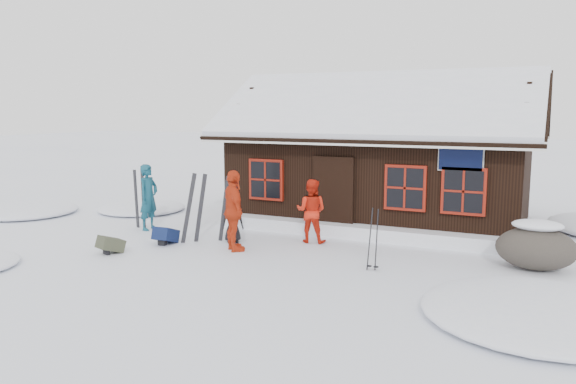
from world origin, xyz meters
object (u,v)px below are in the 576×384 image
object	(u,v)px
skier_orange_right	(234,211)
ski_pair_left	(195,209)
backpack_olive	(111,247)
skier_crouched	(233,221)
skier_orange_left	(311,211)
boulder	(536,247)
backpack_blue	(166,238)
ski_poles	(373,240)
skier_teal	(149,197)

from	to	relation	value
skier_orange_right	ski_pair_left	world-z (taller)	skier_orange_right
backpack_olive	skier_orange_right	bearing A→B (deg)	50.35
skier_orange_right	skier_crouched	distance (m)	0.95
skier_orange_left	boulder	xyz separation A→B (m)	(5.14, -0.24, -0.32)
boulder	backpack_blue	xyz separation A→B (m)	(-8.28, -1.47, -0.32)
skier_orange_right	backpack_blue	world-z (taller)	skier_orange_right
boulder	skier_orange_right	bearing A→B (deg)	-168.38
boulder	ski_poles	world-z (taller)	ski_poles
skier_orange_right	backpack_olive	distance (m)	2.94
ski_poles	skier_teal	bearing A→B (deg)	169.65
skier_orange_left	skier_crouched	world-z (taller)	skier_orange_left
ski_pair_left	ski_poles	distance (m)	4.75
skier_crouched	boulder	distance (m)	6.91
skier_orange_left	backpack_olive	world-z (taller)	skier_orange_left
skier_crouched	skier_teal	bearing A→B (deg)	138.28
skier_orange_left	skier_crouched	xyz separation A→B (m)	(-1.75, -0.85, -0.26)
skier_orange_right	boulder	distance (m)	6.58
skier_crouched	ski_pair_left	size ratio (longest dim) A/B	0.60
ski_pair_left	backpack_blue	world-z (taller)	ski_pair_left
skier_orange_right	ski_poles	bearing A→B (deg)	-139.16
ski_pair_left	boulder	bearing A→B (deg)	-13.74
skier_orange_right	backpack_blue	xyz separation A→B (m)	(-1.86, -0.15, -0.79)
skier_orange_left	backpack_olive	xyz separation A→B (m)	(-3.74, -2.98, -0.65)
boulder	backpack_olive	bearing A→B (deg)	-162.84
backpack_blue	skier_orange_right	bearing A→B (deg)	0.59
skier_orange_left	boulder	world-z (taller)	skier_orange_left
skier_teal	boulder	distance (m)	9.77
boulder	ski_pair_left	xyz separation A→B (m)	(-7.74, -1.00, 0.38)
skier_teal	backpack_olive	distance (m)	2.73
skier_crouched	skier_orange_right	bearing A→B (deg)	-92.28
skier_orange_right	ski_pair_left	distance (m)	1.36
ski_poles	backpack_olive	size ratio (longest dim) A/B	2.51
ski_poles	backpack_blue	size ratio (longest dim) A/B	2.33
backpack_blue	backpack_olive	bearing A→B (deg)	-119.17
skier_teal	boulder	size ratio (longest dim) A/B	1.13
backpack_blue	backpack_olive	size ratio (longest dim) A/B	1.08
skier_teal	skier_crouched	distance (m)	2.91
ski_pair_left	backpack_blue	bearing A→B (deg)	-159.57
skier_orange_right	backpack_olive	size ratio (longest dim) A/B	3.56
ski_pair_left	ski_poles	world-z (taller)	ski_pair_left
boulder	skier_crouched	bearing A→B (deg)	-174.97
ski_poles	skier_orange_left	bearing A→B (deg)	140.41
skier_orange_left	ski_poles	distance (m)	2.75
skier_orange_left	backpack_blue	bearing A→B (deg)	21.23
skier_orange_left	skier_crouched	size ratio (longest dim) A/B	1.48
skier_teal	backpack_olive	xyz separation A→B (m)	(0.88, -2.46, -0.76)
skier_orange_left	skier_orange_right	xyz separation A→B (m)	(-1.29, -1.57, 0.16)
ski_poles	backpack_blue	bearing A→B (deg)	179.66
skier_crouched	backpack_blue	bearing A→B (deg)	176.77
skier_teal	ski_poles	xyz separation A→B (m)	(6.73, -1.23, -0.27)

